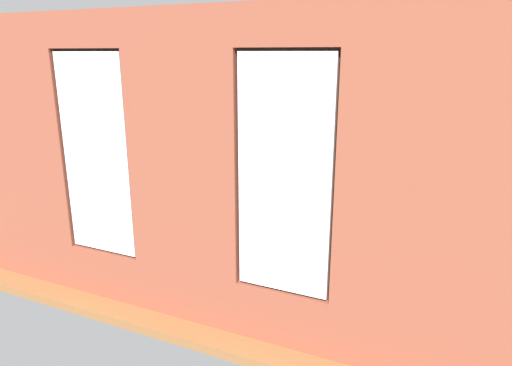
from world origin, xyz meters
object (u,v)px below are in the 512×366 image
(couch_left, at_px, (451,244))
(potted_plant_foreground_right, at_px, (188,161))
(candle_jar, at_px, (239,212))
(potted_plant_corner_near_left, at_px, (468,192))
(cup_ceramic, at_px, (248,215))
(potted_plant_by_left_couch, at_px, (428,209))
(remote_black, at_px, (218,216))
(coffee_table, at_px, (248,221))
(potted_plant_near_tv, at_px, (92,202))
(potted_plant_between_couches, at_px, (264,238))
(media_console, at_px, (113,202))
(potted_plant_corner_far_left, at_px, (463,295))
(tv_flatscreen, at_px, (110,167))
(papasan_chair, at_px, (249,177))
(couch_by_window, at_px, (158,252))
(potted_plant_mid_room_small, at_px, (357,217))
(remote_gray, at_px, (252,221))

(couch_left, distance_m, potted_plant_foreground_right, 5.35)
(candle_jar, height_order, potted_plant_corner_near_left, potted_plant_corner_near_left)
(cup_ceramic, relative_size, potted_plant_foreground_right, 0.08)
(potted_plant_foreground_right, xyz_separation_m, potted_plant_by_left_couch, (-4.73, 0.13, -0.31))
(remote_black, bearing_deg, coffee_table, -68.87)
(potted_plant_by_left_couch, distance_m, potted_plant_near_tv, 5.30)
(potted_plant_between_couches, bearing_deg, media_console, -21.91)
(coffee_table, relative_size, potted_plant_corner_far_left, 1.57)
(candle_jar, bearing_deg, potted_plant_foreground_right, -41.02)
(candle_jar, xyz_separation_m, potted_plant_between_couches, (-1.06, 1.49, 0.33))
(remote_black, height_order, tv_flatscreen, tv_flatscreen)
(papasan_chair, xyz_separation_m, potted_plant_between_couches, (-1.79, 3.37, 0.33))
(candle_jar, relative_size, media_console, 0.09)
(potted_plant_foreground_right, bearing_deg, potted_plant_between_couches, 133.70)
(papasan_chair, bearing_deg, cup_ceramic, 114.98)
(potted_plant_foreground_right, xyz_separation_m, potted_plant_corner_far_left, (-5.28, 3.46, -0.02))
(couch_by_window, relative_size, remote_black, 11.93)
(coffee_table, bearing_deg, potted_plant_mid_room_small, -152.78)
(papasan_chair, height_order, potted_plant_mid_room_small, papasan_chair)
(media_console, xyz_separation_m, tv_flatscreen, (0.00, -0.00, 0.63))
(cup_ceramic, relative_size, potted_plant_corner_far_left, 0.10)
(couch_by_window, relative_size, potted_plant_mid_room_small, 3.59)
(potted_plant_foreground_right, bearing_deg, potted_plant_mid_room_small, 162.79)
(cup_ceramic, xyz_separation_m, remote_black, (0.45, 0.11, -0.04))
(papasan_chair, bearing_deg, potted_plant_corner_far_left, 138.01)
(cup_ceramic, relative_size, papasan_chair, 0.08)
(potted_plant_near_tv, bearing_deg, potted_plant_foreground_right, -85.24)
(papasan_chair, bearing_deg, media_console, 49.21)
(couch_by_window, distance_m, coffee_table, 1.55)
(potted_plant_between_couches, xyz_separation_m, potted_plant_near_tv, (2.94, -0.38, -0.10))
(tv_flatscreen, height_order, potted_plant_corner_far_left, tv_flatscreen)
(couch_by_window, height_order, media_console, couch_by_window)
(potted_plant_corner_near_left, bearing_deg, couch_by_window, 43.59)
(cup_ceramic, relative_size, remote_black, 0.57)
(tv_flatscreen, relative_size, potted_plant_mid_room_small, 1.69)
(coffee_table, xyz_separation_m, potted_plant_corner_far_left, (-2.97, 1.53, 0.27))
(remote_black, bearing_deg, candle_jar, -45.82)
(cup_ceramic, bearing_deg, potted_plant_foreground_right, -39.92)
(cup_ceramic, distance_m, media_console, 2.62)
(remote_black, relative_size, potted_plant_corner_far_left, 0.18)
(candle_jar, bearing_deg, potted_plant_between_couches, 125.55)
(potted_plant_mid_room_small, bearing_deg, coffee_table, 27.22)
(couch_left, height_order, potted_plant_corner_far_left, potted_plant_corner_far_left)
(potted_plant_foreground_right, height_order, potted_plant_corner_far_left, potted_plant_foreground_right)
(potted_plant_mid_room_small, bearing_deg, potted_plant_corner_near_left, -140.81)
(potted_plant_foreground_right, relative_size, potted_plant_between_couches, 0.97)
(cup_ceramic, relative_size, potted_plant_between_couches, 0.07)
(remote_gray, distance_m, potted_plant_corner_near_left, 3.55)
(potted_plant_corner_far_left, xyz_separation_m, potted_plant_corner_near_left, (-0.01, -3.51, 0.02))
(potted_plant_by_left_couch, distance_m, potted_plant_corner_near_left, 0.67)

